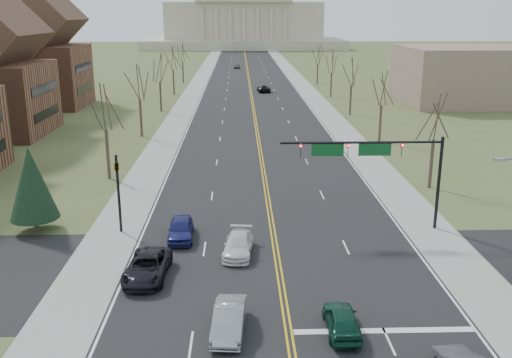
{
  "coord_description": "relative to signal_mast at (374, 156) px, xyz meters",
  "views": [
    {
      "loc": [
        -2.49,
        -27.1,
        16.02
      ],
      "look_at": [
        -1.16,
        17.15,
        3.0
      ],
      "focal_mm": 40.0,
      "sensor_mm": 36.0,
      "label": 1
    }
  ],
  "objects": [
    {
      "name": "tree_r_3",
      "position": [
        8.05,
        70.5,
        0.79
      ],
      "size": [
        3.74,
        3.74,
        8.5
      ],
      "color": "#382D21",
      "rests_on": "ground"
    },
    {
      "name": "tree_l_3",
      "position": [
        -22.95,
        74.5,
        1.18
      ],
      "size": [
        3.96,
        3.96,
        9.0
      ],
      "color": "#382D21",
      "rests_on": "ground"
    },
    {
      "name": "tree_r_0",
      "position": [
        8.05,
        10.5,
        0.79
      ],
      "size": [
        3.74,
        3.74,
        8.5
      ],
      "color": "#382D21",
      "rests_on": "ground"
    },
    {
      "name": "tree_r_4",
      "position": [
        8.05,
        90.5,
        0.79
      ],
      "size": [
        3.74,
        3.74,
        8.5
      ],
      "color": "#382D21",
      "rests_on": "ground"
    },
    {
      "name": "tree_l_0",
      "position": [
        -22.95,
        14.5,
        1.18
      ],
      "size": [
        3.96,
        3.96,
        9.0
      ],
      "color": "#382D21",
      "rests_on": "ground"
    },
    {
      "name": "ground",
      "position": [
        -7.45,
        -13.5,
        -5.76
      ],
      "size": [
        600.0,
        600.0,
        0.0
      ],
      "primitive_type": "plane",
      "color": "#50542A",
      "rests_on": "ground"
    },
    {
      "name": "center_line",
      "position": [
        -7.45,
        96.5,
        -5.75
      ],
      "size": [
        0.42,
        380.0,
        0.01
      ],
      "primitive_type": "cube",
      "color": "gold",
      "rests_on": "road"
    },
    {
      "name": "cross_road",
      "position": [
        -7.45,
        -7.5,
        -5.76
      ],
      "size": [
        120.0,
        14.0,
        0.01
      ],
      "primitive_type": "cube",
      "color": "black",
      "rests_on": "ground"
    },
    {
      "name": "signal_mast",
      "position": [
        0.0,
        0.0,
        0.0
      ],
      "size": [
        12.12,
        0.44,
        7.2
      ],
      "color": "black",
      "rests_on": "ground"
    },
    {
      "name": "tree_l_1",
      "position": [
        -22.95,
        34.5,
        1.18
      ],
      "size": [
        3.96,
        3.96,
        9.0
      ],
      "color": "#382D21",
      "rests_on": "ground"
    },
    {
      "name": "road",
      "position": [
        -7.45,
        96.5,
        -5.76
      ],
      "size": [
        20.0,
        380.0,
        0.01
      ],
      "primitive_type": "cube",
      "color": "black",
      "rests_on": "ground"
    },
    {
      "name": "stop_bar",
      "position": [
        -2.45,
        -14.5,
        -5.75
      ],
      "size": [
        9.5,
        0.5,
        0.01
      ],
      "primitive_type": "cube",
      "color": "silver",
      "rests_on": "road"
    },
    {
      "name": "car_sb_outer_lead",
      "position": [
        -15.74,
        -7.9,
        -5.01
      ],
      "size": [
        2.73,
        5.45,
        1.48
      ],
      "primitive_type": "imported",
      "rotation": [
        0.0,
        0.0,
        -0.05
      ],
      "color": "black",
      "rests_on": "road"
    },
    {
      "name": "capitol",
      "position": [
        -7.45,
        236.41,
        8.44
      ],
      "size": [
        90.0,
        60.0,
        50.0
      ],
      "color": "beige",
      "rests_on": "ground"
    },
    {
      "name": "conifer_l",
      "position": [
        -25.45,
        0.5,
        -2.02
      ],
      "size": [
        3.64,
        3.64,
        6.5
      ],
      "color": "#382D21",
      "rests_on": "ground"
    },
    {
      "name": "sidewalk_left",
      "position": [
        -19.45,
        96.5,
        -5.75
      ],
      "size": [
        4.0,
        380.0,
        0.03
      ],
      "primitive_type": "cube",
      "color": "gray",
      "rests_on": "ground"
    },
    {
      "name": "tree_l_2",
      "position": [
        -22.95,
        54.5,
        1.18
      ],
      "size": [
        3.96,
        3.96,
        9.0
      ],
      "color": "#382D21",
      "rests_on": "ground"
    },
    {
      "name": "edge_line_right",
      "position": [
        2.35,
        96.5,
        -5.75
      ],
      "size": [
        0.15,
        380.0,
        0.01
      ],
      "primitive_type": "cube",
      "color": "silver",
      "rests_on": "road"
    },
    {
      "name": "edge_line_left",
      "position": [
        -17.25,
        96.5,
        -5.75
      ],
      "size": [
        0.15,
        380.0,
        0.01
      ],
      "primitive_type": "cube",
      "color": "silver",
      "rests_on": "road"
    },
    {
      "name": "car_sb_outer_second",
      "position": [
        -14.27,
        -1.53,
        -4.99
      ],
      "size": [
        1.98,
        4.53,
        1.52
      ],
      "primitive_type": "imported",
      "rotation": [
        0.0,
        0.0,
        0.04
      ],
      "color": "navy",
      "rests_on": "road"
    },
    {
      "name": "car_sb_inner_second",
      "position": [
        -10.06,
        -4.43,
        -5.08
      ],
      "size": [
        2.35,
        4.79,
        1.34
      ],
      "primitive_type": "imported",
      "rotation": [
        0.0,
        0.0,
        -0.1
      ],
      "color": "silver",
      "rests_on": "road"
    },
    {
      "name": "sidewalk_right",
      "position": [
        4.55,
        96.5,
        -5.75
      ],
      "size": [
        4.0,
        380.0,
        0.03
      ],
      "primitive_type": "cube",
      "color": "gray",
      "rests_on": "ground"
    },
    {
      "name": "car_far_sb",
      "position": [
        -10.47,
        129.09,
        -5.03
      ],
      "size": [
        1.86,
        4.29,
        1.44
      ],
      "primitive_type": "imported",
      "rotation": [
        0.0,
        0.0,
        -0.04
      ],
      "color": "#4F5357",
      "rests_on": "road"
    },
    {
      "name": "tree_r_2",
      "position": [
        8.05,
        50.5,
        0.79
      ],
      "size": [
        3.74,
        3.74,
        8.5
      ],
      "color": "#382D21",
      "rests_on": "ground"
    },
    {
      "name": "tree_l_4",
      "position": [
        -22.95,
        94.5,
        1.18
      ],
      "size": [
        3.96,
        3.96,
        9.0
      ],
      "color": "#382D21",
      "rests_on": "ground"
    },
    {
      "name": "car_far_nb",
      "position": [
        -4.77,
        78.09,
        -5.04
      ],
      "size": [
        2.76,
        5.29,
        1.42
      ],
      "primitive_type": "imported",
      "rotation": [
        0.0,
        0.0,
        3.22
      ],
      "color": "black",
      "rests_on": "road"
    },
    {
      "name": "bldg_left_far",
      "position": [
        -45.44,
        60.5,
        3.78
      ],
      "size": [
        17.1,
        14.28,
        23.25
      ],
      "color": "brown",
      "rests_on": "ground"
    },
    {
      "name": "car_sb_inner_lead",
      "position": [
        -10.55,
        -14.39,
        -5.02
      ],
      "size": [
        1.9,
        4.56,
        1.47
      ],
      "primitive_type": "imported",
      "rotation": [
        0.0,
        0.0,
        -0.08
      ],
      "color": "gray",
      "rests_on": "road"
    },
    {
      "name": "tree_r_1",
      "position": [
        8.05,
        30.5,
        0.79
      ],
      "size": [
        3.74,
        3.74,
        8.5
      ],
      "color": "#382D21",
      "rests_on": "ground"
    },
    {
      "name": "bldg_right_mass",
      "position": [
        32.55,
        62.5,
        -0.76
      ],
      "size": [
        25.0,
        20.0,
        10.0
      ],
      "primitive_type": "cube",
      "color": "#786855",
      "rests_on": "ground"
    },
    {
      "name": "car_nb_inner_lead",
      "position": [
        -4.7,
        -14.57,
        -5.05
      ],
      "size": [
        1.7,
        4.11,
        1.39
      ],
      "primitive_type": "imported",
      "rotation": [
        0.0,
        0.0,
        3.13
      ],
      "color": "#0D3928",
      "rests_on": "road"
    },
    {
      "name": "signal_left",
      "position": [
        -18.95,
        0.0,
        -2.05
      ],
      "size": [
        0.32,
        0.36,
        6.0
      ],
      "color": "black",
      "rests_on": "ground"
    }
  ]
}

